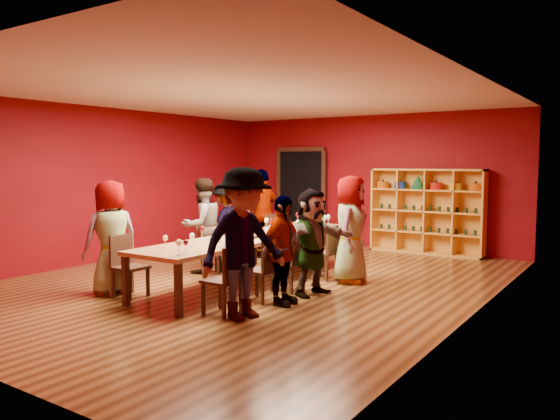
% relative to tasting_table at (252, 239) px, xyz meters
% --- Properties ---
extents(room_shell, '(7.10, 9.10, 3.04)m').
position_rel_tasting_table_xyz_m(room_shell, '(0.00, 0.00, 0.80)').
color(room_shell, '#4F2E14').
rests_on(room_shell, ground).
extents(tasting_table, '(1.10, 4.50, 0.75)m').
position_rel_tasting_table_xyz_m(tasting_table, '(0.00, 0.00, 0.00)').
color(tasting_table, '#B47D4B').
rests_on(tasting_table, ground).
extents(doorway, '(1.40, 0.17, 2.30)m').
position_rel_tasting_table_xyz_m(doorway, '(-1.80, 4.43, 0.42)').
color(doorway, black).
rests_on(doorway, ground).
extents(shelving_unit, '(2.40, 0.40, 1.80)m').
position_rel_tasting_table_xyz_m(shelving_unit, '(1.40, 4.32, 0.28)').
color(shelving_unit, gold).
rests_on(shelving_unit, ground).
extents(chair_person_left_0, '(0.42, 0.42, 0.89)m').
position_rel_tasting_table_xyz_m(chair_person_left_0, '(-0.91, -1.80, -0.20)').
color(chair_person_left_0, black).
rests_on(chair_person_left_0, ground).
extents(person_left_0, '(0.64, 0.91, 1.68)m').
position_rel_tasting_table_xyz_m(person_left_0, '(-1.24, -1.80, 0.14)').
color(person_left_0, beige).
rests_on(person_left_0, ground).
extents(chair_person_left_2, '(0.42, 0.42, 0.89)m').
position_rel_tasting_table_xyz_m(chair_person_left_2, '(-0.91, 0.11, -0.20)').
color(chair_person_left_2, black).
rests_on(chair_person_left_2, ground).
extents(person_left_2, '(0.61, 0.88, 1.66)m').
position_rel_tasting_table_xyz_m(person_left_2, '(-1.17, 0.11, 0.13)').
color(person_left_2, '#515156').
rests_on(person_left_2, ground).
extents(chair_person_left_3, '(0.42, 0.42, 0.89)m').
position_rel_tasting_table_xyz_m(chair_person_left_3, '(-0.91, 0.81, -0.20)').
color(chair_person_left_3, black).
rests_on(chair_person_left_3, ground).
extents(person_left_3, '(0.43, 1.01, 1.56)m').
position_rel_tasting_table_xyz_m(person_left_3, '(-1.22, 0.81, 0.08)').
color(person_left_3, '#5776B3').
rests_on(person_left_3, ground).
extents(chair_person_left_4, '(0.42, 0.42, 0.89)m').
position_rel_tasting_table_xyz_m(chair_person_left_4, '(-0.91, 2.00, -0.20)').
color(chair_person_left_4, black).
rests_on(chair_person_left_4, ground).
extents(person_left_4, '(0.53, 1.08, 1.80)m').
position_rel_tasting_table_xyz_m(person_left_4, '(-1.24, 2.00, 0.20)').
color(person_left_4, silver).
rests_on(person_left_4, ground).
extents(chair_person_right_0, '(0.42, 0.42, 0.89)m').
position_rel_tasting_table_xyz_m(chair_person_right_0, '(0.91, -1.73, -0.20)').
color(chair_person_right_0, black).
rests_on(chair_person_right_0, ground).
extents(person_right_0, '(0.82, 1.30, 1.87)m').
position_rel_tasting_table_xyz_m(person_right_0, '(1.18, -1.73, 0.24)').
color(person_right_0, '#4A4A4F').
rests_on(person_right_0, ground).
extents(chair_person_right_1, '(0.42, 0.42, 0.89)m').
position_rel_tasting_table_xyz_m(chair_person_right_1, '(0.91, -0.93, -0.20)').
color(chair_person_right_1, black).
rests_on(chair_person_right_1, ground).
extents(person_right_1, '(0.44, 0.89, 1.49)m').
position_rel_tasting_table_xyz_m(person_right_1, '(1.21, -0.93, 0.05)').
color(person_right_1, '#131535').
rests_on(person_right_1, ground).
extents(chair_person_right_2, '(0.42, 0.42, 0.89)m').
position_rel_tasting_table_xyz_m(chair_person_right_2, '(0.91, -0.21, -0.20)').
color(chair_person_right_2, black).
rests_on(chair_person_right_2, ground).
extents(person_right_2, '(0.68, 1.50, 1.56)m').
position_rel_tasting_table_xyz_m(person_right_2, '(1.25, -0.21, 0.08)').
color(person_right_2, '#5270AA').
rests_on(person_right_2, ground).
extents(chair_person_right_3, '(0.42, 0.42, 0.89)m').
position_rel_tasting_table_xyz_m(chair_person_right_3, '(0.91, 0.85, -0.20)').
color(chair_person_right_3, black).
rests_on(chair_person_right_3, ground).
extents(person_right_3, '(0.64, 0.93, 1.72)m').
position_rel_tasting_table_xyz_m(person_right_3, '(1.34, 0.85, 0.16)').
color(person_right_3, '#5989B8').
rests_on(person_right_3, ground).
extents(wine_glass_0, '(0.08, 0.08, 0.19)m').
position_rel_tasting_table_xyz_m(wine_glass_0, '(-0.19, 1.37, 0.19)').
color(wine_glass_0, white).
rests_on(wine_glass_0, tasting_table).
extents(wine_glass_1, '(0.09, 0.09, 0.22)m').
position_rel_tasting_table_xyz_m(wine_glass_1, '(-0.37, 1.96, 0.21)').
color(wine_glass_1, white).
rests_on(wine_glass_1, tasting_table).
extents(wine_glass_2, '(0.08, 0.08, 0.21)m').
position_rel_tasting_table_xyz_m(wine_glass_2, '(0.34, 1.79, 0.20)').
color(wine_glass_2, white).
rests_on(wine_glass_2, tasting_table).
extents(wine_glass_3, '(0.08, 0.08, 0.19)m').
position_rel_tasting_table_xyz_m(wine_glass_3, '(0.27, -0.86, 0.19)').
color(wine_glass_3, white).
rests_on(wine_glass_3, tasting_table).
extents(wine_glass_4, '(0.08, 0.08, 0.20)m').
position_rel_tasting_table_xyz_m(wine_glass_4, '(0.34, -1.99, 0.20)').
color(wine_glass_4, white).
rests_on(wine_glass_4, tasting_table).
extents(wine_glass_5, '(0.08, 0.08, 0.21)m').
position_rel_tasting_table_xyz_m(wine_glass_5, '(-0.29, 0.02, 0.20)').
color(wine_glass_5, white).
rests_on(wine_glass_5, tasting_table).
extents(wine_glass_6, '(0.08, 0.08, 0.20)m').
position_rel_tasting_table_xyz_m(wine_glass_6, '(-0.34, 0.88, 0.20)').
color(wine_glass_6, white).
rests_on(wine_glass_6, tasting_table).
extents(wine_glass_7, '(0.07, 0.07, 0.18)m').
position_rel_tasting_table_xyz_m(wine_glass_7, '(-0.32, 0.99, 0.18)').
color(wine_glass_7, white).
rests_on(wine_glass_7, tasting_table).
extents(wine_glass_8, '(0.07, 0.07, 0.18)m').
position_rel_tasting_table_xyz_m(wine_glass_8, '(0.29, -1.82, 0.18)').
color(wine_glass_8, white).
rests_on(wine_glass_8, tasting_table).
extents(wine_glass_9, '(0.09, 0.09, 0.21)m').
position_rel_tasting_table_xyz_m(wine_glass_9, '(0.32, 1.95, 0.21)').
color(wine_glass_9, white).
rests_on(wine_glass_9, tasting_table).
extents(wine_glass_10, '(0.09, 0.09, 0.22)m').
position_rel_tasting_table_xyz_m(wine_glass_10, '(-0.37, -0.78, 0.21)').
color(wine_glass_10, white).
rests_on(wine_glass_10, tasting_table).
extents(wine_glass_11, '(0.08, 0.08, 0.19)m').
position_rel_tasting_table_xyz_m(wine_glass_11, '(0.32, 0.06, 0.19)').
color(wine_glass_11, white).
rests_on(wine_glass_11, tasting_table).
extents(wine_glass_12, '(0.07, 0.07, 0.18)m').
position_rel_tasting_table_xyz_m(wine_glass_12, '(-0.26, -1.66, 0.18)').
color(wine_glass_12, white).
rests_on(wine_glass_12, tasting_table).
extents(wine_glass_13, '(0.09, 0.09, 0.22)m').
position_rel_tasting_table_xyz_m(wine_glass_13, '(0.15, 0.35, 0.21)').
color(wine_glass_13, white).
rests_on(wine_glass_13, tasting_table).
extents(wine_glass_14, '(0.08, 0.08, 0.21)m').
position_rel_tasting_table_xyz_m(wine_glass_14, '(0.33, -1.02, 0.20)').
color(wine_glass_14, white).
rests_on(wine_glass_14, tasting_table).
extents(wine_glass_15, '(0.08, 0.08, 0.19)m').
position_rel_tasting_table_xyz_m(wine_glass_15, '(0.27, 0.95, 0.19)').
color(wine_glass_15, white).
rests_on(wine_glass_15, tasting_table).
extents(wine_glass_16, '(0.08, 0.08, 0.19)m').
position_rel_tasting_table_xyz_m(wine_glass_16, '(-0.05, -1.34, 0.19)').
color(wine_glass_16, white).
rests_on(wine_glass_16, tasting_table).
extents(wine_glass_17, '(0.08, 0.08, 0.20)m').
position_rel_tasting_table_xyz_m(wine_glass_17, '(-0.30, -0.06, 0.19)').
color(wine_glass_17, white).
rests_on(wine_glass_17, tasting_table).
extents(spittoon_bowl, '(0.30, 0.30, 0.17)m').
position_rel_tasting_table_xyz_m(spittoon_bowl, '(0.09, -0.15, 0.12)').
color(spittoon_bowl, '#B1B3B8').
rests_on(spittoon_bowl, tasting_table).
extents(carafe_a, '(0.12, 0.12, 0.28)m').
position_rel_tasting_table_xyz_m(carafe_a, '(-0.14, 0.11, 0.18)').
color(carafe_a, white).
rests_on(carafe_a, tasting_table).
extents(carafe_b, '(0.11, 0.11, 0.24)m').
position_rel_tasting_table_xyz_m(carafe_b, '(0.25, -0.43, 0.16)').
color(carafe_b, white).
rests_on(carafe_b, tasting_table).
extents(wine_bottle, '(0.09, 0.09, 0.27)m').
position_rel_tasting_table_xyz_m(wine_bottle, '(0.23, 1.92, 0.16)').
color(wine_bottle, '#143718').
rests_on(wine_bottle, tasting_table).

